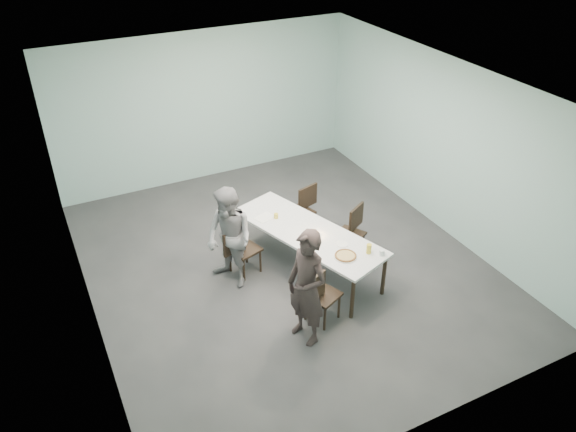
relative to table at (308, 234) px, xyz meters
name	(u,v)px	position (x,y,z in m)	size (l,w,h in m)	color
ground	(285,264)	(-0.25, 0.30, -0.69)	(7.00, 7.00, 0.00)	#333335
room_shell	(284,152)	(-0.25, 0.30, 1.33)	(6.02, 7.02, 3.01)	#95BBB8
table	(308,234)	(0.00, 0.00, 0.00)	(1.69, 2.75, 0.75)	white
chair_near_left	(319,294)	(-0.42, -1.14, -0.19)	(0.65, 0.55, 0.87)	black
chair_far_left	(241,248)	(-0.97, 0.38, -0.19)	(0.65, 0.52, 0.87)	black
chair_near_right	(352,229)	(0.86, 0.05, -0.19)	(0.64, 0.57, 0.87)	black
chair_far_right	(303,207)	(0.47, 1.03, -0.19)	(0.65, 0.52, 0.87)	black
diner_near	(307,288)	(-0.72, -1.33, 0.17)	(0.63, 0.41, 1.72)	black
diner_far	(230,238)	(-1.19, 0.26, 0.13)	(0.80, 0.62, 1.64)	gray
pizza	(346,256)	(0.17, -0.84, 0.08)	(0.34, 0.34, 0.04)	white
side_plate	(342,244)	(0.29, -0.55, 0.06)	(0.18, 0.18, 0.01)	white
beer_glass	(369,249)	(0.52, -0.91, 0.13)	(0.08, 0.08, 0.15)	gold
water_tumbler	(382,253)	(0.66, -1.04, 0.10)	(0.08, 0.08, 0.09)	silver
tealight	(316,234)	(0.07, -0.16, 0.08)	(0.06, 0.06, 0.05)	silver
amber_tumbler	(276,216)	(-0.27, 0.56, 0.10)	(0.07, 0.07, 0.08)	gold
menu	(265,217)	(-0.43, 0.65, 0.06)	(0.30, 0.22, 0.01)	silver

